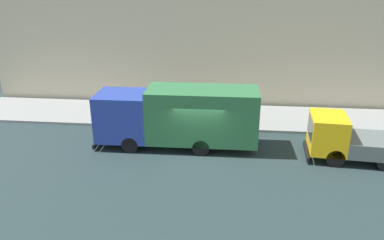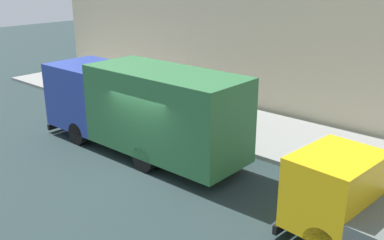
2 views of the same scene
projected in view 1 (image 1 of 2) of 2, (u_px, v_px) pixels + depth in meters
ground at (199, 153)px, 19.26m from camera, size 80.00×80.00×0.00m
sidewalk at (206, 116)px, 24.03m from camera, size 4.36×30.00×0.15m
building_facade at (210, 11)px, 24.26m from camera, size 0.50×30.00×12.57m
large_utility_truck at (178, 115)px, 19.45m from camera, size 2.40×8.37×3.15m
small_flatbed_truck at (353, 140)px, 18.29m from camera, size 2.57×5.44×2.19m
pedestrian_walking at (135, 101)px, 23.83m from camera, size 0.50×0.50×1.71m
traffic_cone_orange at (116, 115)px, 23.04m from camera, size 0.47×0.47×0.67m
street_sign_post at (177, 102)px, 21.91m from camera, size 0.44×0.08×2.38m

